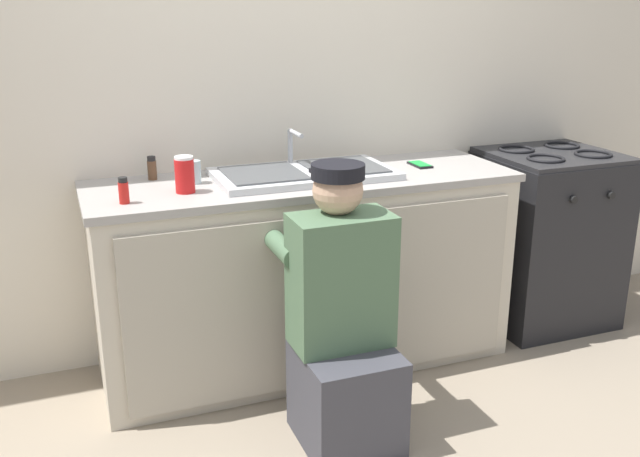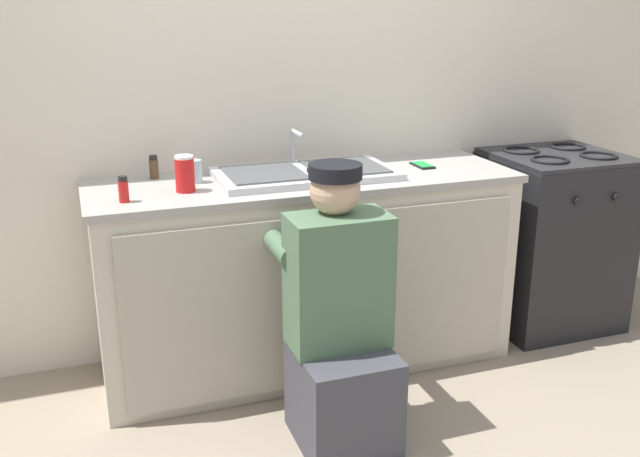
% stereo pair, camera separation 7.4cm
% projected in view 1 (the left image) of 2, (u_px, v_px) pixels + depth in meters
% --- Properties ---
extents(ground_plane, '(12.00, 12.00, 0.00)m').
position_uv_depth(ground_plane, '(328.00, 389.00, 3.21)').
color(ground_plane, gray).
extents(back_wall, '(6.00, 0.10, 2.50)m').
position_uv_depth(back_wall, '(279.00, 92.00, 3.41)').
color(back_wall, beige).
rests_on(back_wall, ground_plane).
extents(counter_cabinet, '(1.90, 0.62, 0.88)m').
position_uv_depth(counter_cabinet, '(305.00, 276.00, 3.34)').
color(counter_cabinet, beige).
rests_on(counter_cabinet, ground_plane).
extents(countertop, '(1.94, 0.62, 0.03)m').
position_uv_depth(countertop, '(304.00, 181.00, 3.21)').
color(countertop, '#9E9993').
rests_on(countertop, counter_cabinet).
extents(sink_double_basin, '(0.80, 0.44, 0.19)m').
position_uv_depth(sink_double_basin, '(304.00, 173.00, 3.20)').
color(sink_double_basin, silver).
rests_on(sink_double_basin, countertop).
extents(stove_range, '(0.65, 0.62, 0.94)m').
position_uv_depth(stove_range, '(545.00, 237.00, 3.80)').
color(stove_range, black).
rests_on(stove_range, ground_plane).
extents(plumber_person, '(0.42, 0.61, 1.10)m').
position_uv_depth(plumber_person, '(343.00, 331.00, 2.74)').
color(plumber_person, '#3F3F47').
rests_on(plumber_person, ground_plane).
extents(soda_cup_red, '(0.08, 0.08, 0.15)m').
position_uv_depth(soda_cup_red, '(185.00, 175.00, 2.93)').
color(soda_cup_red, red).
rests_on(soda_cup_red, countertop).
extents(spice_bottle_pepper, '(0.04, 0.04, 0.10)m').
position_uv_depth(spice_bottle_pepper, '(152.00, 168.00, 3.14)').
color(spice_bottle_pepper, '#513823').
rests_on(spice_bottle_pepper, countertop).
extents(spice_bottle_red, '(0.04, 0.04, 0.10)m').
position_uv_depth(spice_bottle_red, '(124.00, 191.00, 2.78)').
color(spice_bottle_red, red).
rests_on(spice_bottle_red, countertop).
extents(cell_phone, '(0.07, 0.14, 0.01)m').
position_uv_depth(cell_phone, '(420.00, 165.00, 3.41)').
color(cell_phone, black).
rests_on(cell_phone, countertop).
extents(water_glass, '(0.06, 0.06, 0.10)m').
position_uv_depth(water_glass, '(194.00, 172.00, 3.08)').
color(water_glass, '#ADC6CC').
rests_on(water_glass, countertop).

